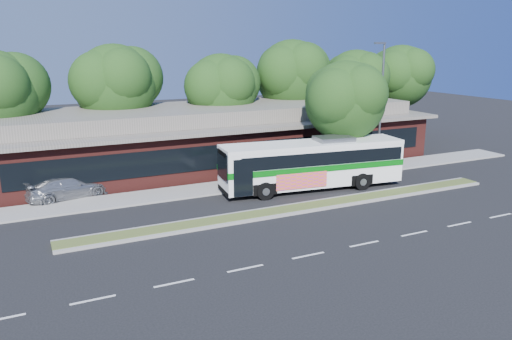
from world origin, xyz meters
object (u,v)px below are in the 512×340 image
object	(u,v)px
lamp_post	(381,103)
sidewalk_tree	(349,99)
sedan	(67,187)
transit_bus	(313,161)

from	to	relation	value
lamp_post	sidewalk_tree	size ratio (longest dim) A/B	1.15
lamp_post	sidewalk_tree	xyz separation A→B (m)	(-3.18, -0.57, 0.47)
sedan	sidewalk_tree	world-z (taller)	sidewalk_tree
sidewalk_tree	lamp_post	bearing A→B (deg)	10.19
transit_bus	sidewalk_tree	distance (m)	5.39
lamp_post	transit_bus	world-z (taller)	lamp_post
transit_bus	sedan	bearing A→B (deg)	168.95
sedan	transit_bus	bearing A→B (deg)	-121.24
lamp_post	transit_bus	bearing A→B (deg)	-162.23
sedan	sidewalk_tree	distance (m)	18.77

